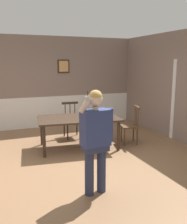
# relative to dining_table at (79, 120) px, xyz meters

# --- Properties ---
(ground_plane) EXTENTS (6.68, 6.68, 0.00)m
(ground_plane) POSITION_rel_dining_table_xyz_m (-0.28, -0.69, -0.67)
(ground_plane) COLOR #846042
(room_back_partition) EXTENTS (5.84, 0.17, 2.81)m
(room_back_partition) POSITION_rel_dining_table_xyz_m (-0.28, 2.35, 0.69)
(room_back_partition) COLOR gray
(room_back_partition) RESTS_ON ground_plane
(dining_table) EXTENTS (2.01, 1.32, 0.74)m
(dining_table) POSITION_rel_dining_table_xyz_m (0.00, 0.00, 0.00)
(dining_table) COLOR #38281E
(dining_table) RESTS_ON ground_plane
(chair_near_window) EXTENTS (0.47, 0.47, 0.95)m
(chair_near_window) POSITION_rel_dining_table_xyz_m (0.12, 0.92, -0.20)
(chair_near_window) COLOR #2D2319
(chair_near_window) RESTS_ON ground_plane
(chair_by_doorway) EXTENTS (0.49, 0.49, 0.95)m
(chair_by_doorway) POSITION_rel_dining_table_xyz_m (1.32, -0.18, -0.20)
(chair_by_doorway) COLOR #513823
(chair_by_doorway) RESTS_ON ground_plane
(person_figure) EXTENTS (0.58, 0.28, 1.63)m
(person_figure) POSITION_rel_dining_table_xyz_m (-0.45, -2.16, 0.26)
(person_figure) COLOR #282E49
(person_figure) RESTS_ON ground_plane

